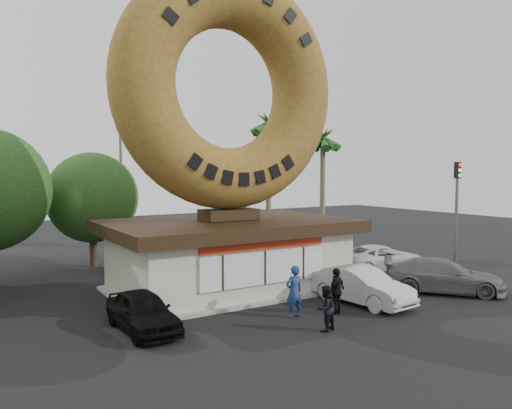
{
  "coord_description": "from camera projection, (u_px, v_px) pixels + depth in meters",
  "views": [
    {
      "loc": [
        -11.2,
        -14.29,
        5.63
      ],
      "look_at": [
        0.24,
        4.0,
        4.12
      ],
      "focal_mm": 35.0,
      "sensor_mm": 36.0,
      "label": 1
    }
  ],
  "objects": [
    {
      "name": "ground",
      "position": [
        308.0,
        322.0,
        18.4
      ],
      "size": [
        90.0,
        90.0,
        0.0
      ],
      "primitive_type": "plane",
      "color": "black",
      "rests_on": "ground"
    },
    {
      "name": "donut_shop",
      "position": [
        229.0,
        252.0,
        23.34
      ],
      "size": [
        11.2,
        7.2,
        3.8
      ],
      "color": "beige",
      "rests_on": "ground"
    },
    {
      "name": "giant_donut",
      "position": [
        228.0,
        89.0,
        22.83
      ],
      "size": [
        11.04,
        2.82,
        11.04
      ],
      "primitive_type": "torus",
      "rotation": [
        1.57,
        0.0,
        0.0
      ],
      "color": "olive",
      "rests_on": "donut_shop"
    },
    {
      "name": "tree_mid",
      "position": [
        92.0,
        198.0,
        28.69
      ],
      "size": [
        5.2,
        5.2,
        6.63
      ],
      "color": "#473321",
      "rests_on": "ground"
    },
    {
      "name": "palm_near",
      "position": [
        269.0,
        128.0,
        33.62
      ],
      "size": [
        2.6,
        2.6,
        9.75
      ],
      "color": "#726651",
      "rests_on": "ground"
    },
    {
      "name": "palm_far",
      "position": [
        323.0,
        143.0,
        34.27
      ],
      "size": [
        2.6,
        2.6,
        8.75
      ],
      "color": "#726651",
      "rests_on": "ground"
    },
    {
      "name": "street_lamp",
      "position": [
        124.0,
        188.0,
        30.64
      ],
      "size": [
        2.11,
        0.2,
        8.0
      ],
      "color": "#59595E",
      "rests_on": "ground"
    },
    {
      "name": "traffic_signal",
      "position": [
        457.0,
        200.0,
        28.92
      ],
      "size": [
        0.3,
        0.38,
        6.07
      ],
      "color": "#59595E",
      "rests_on": "ground"
    },
    {
      "name": "person_left",
      "position": [
        294.0,
        291.0,
        18.97
      ],
      "size": [
        0.74,
        0.49,
        1.99
      ],
      "primitive_type": "imported",
      "rotation": [
        0.0,
        0.0,
        3.12
      ],
      "color": "navy",
      "rests_on": "ground"
    },
    {
      "name": "person_center",
      "position": [
        325.0,
        308.0,
        17.35
      ],
      "size": [
        0.91,
        0.79,
        1.61
      ],
      "primitive_type": "imported",
      "rotation": [
        0.0,
        0.0,
        3.4
      ],
      "color": "black",
      "rests_on": "ground"
    },
    {
      "name": "person_right",
      "position": [
        337.0,
        291.0,
        19.43
      ],
      "size": [
        1.15,
        0.77,
        1.81
      ],
      "primitive_type": "imported",
      "rotation": [
        0.0,
        0.0,
        3.49
      ],
      "color": "black",
      "rests_on": "ground"
    },
    {
      "name": "car_black",
      "position": [
        143.0,
        311.0,
        17.38
      ],
      "size": [
        1.74,
        4.12,
        1.39
      ],
      "primitive_type": "imported",
      "rotation": [
        0.0,
        0.0,
        0.02
      ],
      "color": "black",
      "rests_on": "ground"
    },
    {
      "name": "car_silver",
      "position": [
        361.0,
        286.0,
        20.95
      ],
      "size": [
        2.07,
        4.77,
        1.53
      ],
      "primitive_type": "imported",
      "rotation": [
        0.0,
        0.0,
        0.1
      ],
      "color": "#AAAAAF",
      "rests_on": "ground"
    },
    {
      "name": "car_grey",
      "position": [
        443.0,
        276.0,
        22.86
      ],
      "size": [
        5.12,
        5.37,
        1.53
      ],
      "primitive_type": "imported",
      "rotation": [
        0.0,
        0.0,
        0.73
      ],
      "color": "slate",
      "rests_on": "ground"
    },
    {
      "name": "car_white",
      "position": [
        381.0,
        258.0,
        27.85
      ],
      "size": [
        5.41,
        3.05,
        1.43
      ],
      "primitive_type": "imported",
      "rotation": [
        0.0,
        0.0,
        1.43
      ],
      "color": "silver",
      "rests_on": "ground"
    }
  ]
}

